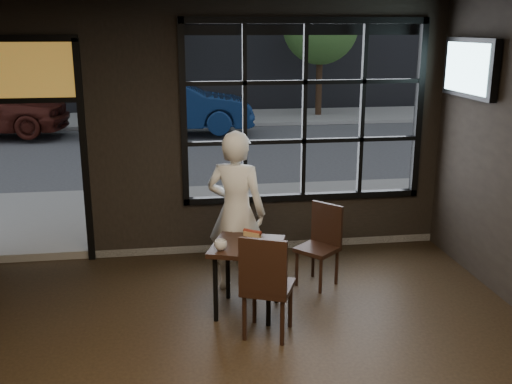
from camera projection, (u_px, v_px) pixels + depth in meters
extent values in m
cube|color=black|center=(304.00, 112.00, 7.46)|extent=(3.06, 0.12, 2.28)
cube|color=orange|center=(24.00, 70.00, 6.85)|extent=(1.20, 0.06, 0.70)
cube|color=#545456|center=(178.00, 91.00, 27.32)|extent=(60.00, 41.00, 0.04)
cube|color=black|center=(247.00, 278.00, 6.06)|extent=(0.86, 0.86, 0.74)
cube|color=black|center=(268.00, 284.00, 5.58)|extent=(0.58, 0.58, 1.02)
cube|color=black|center=(317.00, 246.00, 6.67)|extent=(0.56, 0.56, 0.92)
imported|color=silver|center=(236.00, 212.00, 6.45)|extent=(0.77, 0.67, 1.79)
imported|color=silver|center=(221.00, 245.00, 5.80)|extent=(0.16, 0.16, 0.10)
cube|color=black|center=(470.00, 68.00, 6.78)|extent=(0.13, 1.14, 0.66)
imported|color=navy|center=(171.00, 106.00, 15.84)|extent=(4.35, 1.63, 1.42)
cylinder|color=#332114|center=(136.00, 81.00, 18.32)|extent=(0.22, 0.22, 2.45)
sphere|color=#42702E|center=(133.00, 13.00, 17.78)|extent=(2.67, 2.67, 2.67)
cylinder|color=#332114|center=(319.00, 84.00, 19.01)|extent=(0.20, 0.20, 2.16)
sphere|color=#325521|center=(321.00, 26.00, 18.54)|extent=(2.36, 2.36, 2.36)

